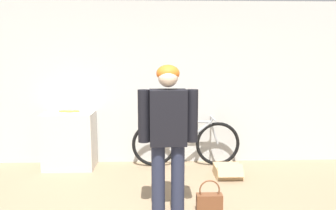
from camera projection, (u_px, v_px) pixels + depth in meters
name	position (u px, v px, depth m)	size (l,w,h in m)	color
wall_back	(154.00, 84.00, 5.30)	(8.00, 0.07, 2.60)	silver
side_shelf	(70.00, 140.00, 5.10)	(0.76, 0.48, 0.88)	beige
person	(168.00, 128.00, 3.52)	(0.65, 0.26, 1.65)	#23283D
bicycle	(186.00, 143.00, 5.21)	(1.72, 0.46, 0.78)	black
banana	(69.00, 111.00, 5.08)	(0.35, 0.09, 0.04)	#EAD64C
handbag	(209.00, 202.00, 3.65)	(0.29, 0.12, 0.39)	brown
cardboard_box	(228.00, 171.00, 4.77)	(0.38, 0.42, 0.23)	tan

